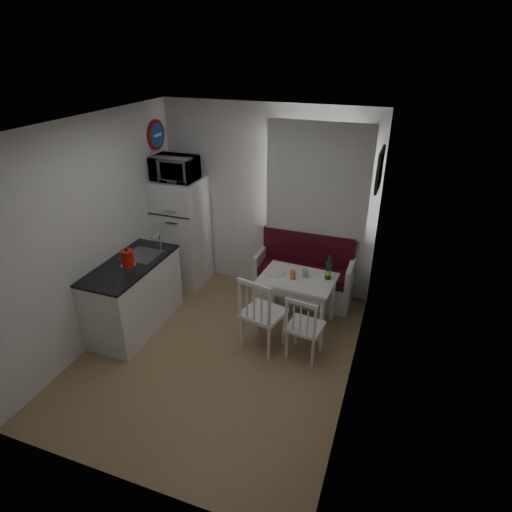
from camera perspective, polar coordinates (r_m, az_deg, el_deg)
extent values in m
cube|color=#A18256|center=(5.17, -5.01, -12.74)|extent=(3.00, 3.50, 0.02)
cube|color=white|center=(4.05, -6.53, 16.95)|extent=(3.00, 3.50, 0.02)
cube|color=white|center=(5.95, 1.52, 7.37)|extent=(3.00, 0.02, 2.60)
cube|color=white|center=(3.22, -19.26, -12.98)|extent=(3.00, 0.02, 2.60)
cube|color=white|center=(5.23, -20.73, 2.75)|extent=(0.02, 3.50, 2.60)
cube|color=white|center=(4.10, 13.71, -2.95)|extent=(0.02, 3.50, 2.60)
cube|color=white|center=(5.65, 8.29, 9.50)|extent=(1.22, 0.06, 1.47)
cube|color=white|center=(5.57, 8.17, 9.79)|extent=(1.35, 0.02, 1.50)
cube|color=white|center=(5.55, -15.93, -5.25)|extent=(0.60, 1.30, 0.86)
cube|color=black|center=(5.33, -16.53, -1.10)|extent=(0.62, 1.32, 0.03)
cube|color=#99999E|center=(5.51, -14.85, -0.31)|extent=(0.40, 0.40, 0.10)
cylinder|color=silver|center=(5.49, -12.65, 1.91)|extent=(0.02, 0.02, 0.26)
cylinder|color=#1C4AA8|center=(6.08, -13.09, 15.45)|extent=(0.03, 0.40, 0.40)
cube|color=black|center=(4.85, 16.13, 11.06)|extent=(0.04, 0.52, 0.42)
cube|color=white|center=(6.04, 6.25, -4.21)|extent=(1.33, 0.51, 0.37)
cube|color=#530F1C|center=(5.92, 6.36, -2.17)|extent=(1.27, 0.47, 0.12)
cube|color=#530F1C|center=(5.95, 6.96, 1.11)|extent=(1.27, 0.10, 0.47)
cube|color=white|center=(5.29, 5.58, -3.05)|extent=(0.94, 0.69, 0.04)
cube|color=white|center=(5.32, 5.54, -3.72)|extent=(0.85, 0.59, 0.11)
cylinder|color=white|center=(5.46, 5.42, -6.13)|extent=(0.05, 0.05, 0.64)
cube|color=white|center=(4.99, 0.98, -7.61)|extent=(0.54, 0.52, 0.04)
cube|color=white|center=(4.69, 0.22, -6.28)|extent=(0.43, 0.14, 0.47)
cube|color=white|center=(4.92, 6.56, -9.33)|extent=(0.43, 0.41, 0.04)
cube|color=white|center=(4.66, 6.20, -8.28)|extent=(0.37, 0.08, 0.40)
cube|color=white|center=(6.30, -9.82, 3.15)|extent=(0.64, 0.64, 1.59)
imported|color=white|center=(5.94, -10.79, 11.43)|extent=(0.58, 0.40, 0.32)
cylinder|color=red|center=(5.19, -16.77, -0.28)|extent=(0.18, 0.18, 0.24)
cylinder|color=orange|center=(5.22, 4.94, -2.51)|extent=(0.07, 0.07, 0.11)
cylinder|color=#7EB7D7|center=(5.28, 6.59, -2.28)|extent=(0.06, 0.06, 0.10)
cylinder|color=white|center=(5.36, 2.55, -2.15)|extent=(0.26, 0.26, 0.02)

